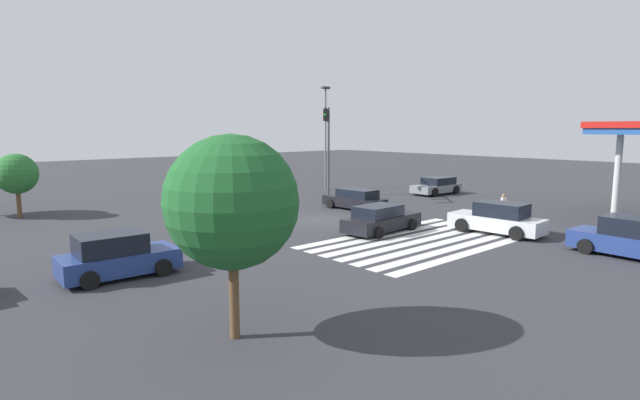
# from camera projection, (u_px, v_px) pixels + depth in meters

# --- Properties ---
(ground_plane) EXTENTS (140.06, 140.06, 0.00)m
(ground_plane) POSITION_uv_depth(u_px,v_px,m) (320.00, 220.00, 29.80)
(ground_plane) COLOR #333338
(crosswalk_markings) EXTENTS (11.29, 6.30, 0.01)m
(crosswalk_markings) POSITION_uv_depth(u_px,v_px,m) (421.00, 241.00, 24.28)
(crosswalk_markings) COLOR silver
(crosswalk_markings) RESTS_ON ground_plane
(traffic_signal_mast) EXTENTS (3.92, 3.92, 7.09)m
(traffic_signal_mast) POSITION_uv_depth(u_px,v_px,m) (328.00, 132.00, 38.27)
(traffic_signal_mast) COLOR #47474C
(traffic_signal_mast) RESTS_ON ground_plane
(car_0) EXTENTS (2.16, 4.57, 1.39)m
(car_0) POSITION_uv_depth(u_px,v_px,m) (355.00, 199.00, 33.69)
(car_0) COLOR black
(car_0) RESTS_ON ground_plane
(car_1) EXTENTS (4.21, 2.31, 1.65)m
(car_1) POSITION_uv_depth(u_px,v_px,m) (117.00, 256.00, 18.30)
(car_1) COLOR navy
(car_1) RESTS_ON ground_plane
(car_2) EXTENTS (2.19, 4.85, 1.65)m
(car_2) POSITION_uv_depth(u_px,v_px,m) (498.00, 219.00, 25.86)
(car_2) COLOR silver
(car_2) RESTS_ON ground_plane
(car_3) EXTENTS (4.89, 2.30, 1.44)m
(car_3) POSITION_uv_depth(u_px,v_px,m) (381.00, 219.00, 26.31)
(car_3) COLOR black
(car_3) RESTS_ON ground_plane
(car_5) EXTENTS (4.56, 2.32, 1.41)m
(car_5) POSITION_uv_depth(u_px,v_px,m) (437.00, 186.00, 41.49)
(car_5) COLOR gray
(car_5) RESTS_ON ground_plane
(car_6) EXTENTS (2.19, 4.76, 1.71)m
(car_6) POSITION_uv_depth(u_px,v_px,m) (632.00, 239.00, 21.11)
(car_6) COLOR navy
(car_6) RESTS_ON ground_plane
(pedestrian) EXTENTS (0.41, 0.41, 1.63)m
(pedestrian) POSITION_uv_depth(u_px,v_px,m) (503.00, 206.00, 29.31)
(pedestrian) COLOR brown
(pedestrian) RESTS_ON ground_plane
(street_light_pole_a) EXTENTS (0.80, 0.36, 9.05)m
(street_light_pole_a) POSITION_uv_depth(u_px,v_px,m) (326.00, 129.00, 44.12)
(street_light_pole_a) COLOR slate
(street_light_pole_a) RESTS_ON ground_plane
(tree_corner_a) EXTENTS (3.43, 3.43, 5.31)m
(tree_corner_a) POSITION_uv_depth(u_px,v_px,m) (232.00, 202.00, 12.56)
(tree_corner_a) COLOR brown
(tree_corner_a) RESTS_ON ground_plane
(tree_corner_b) EXTENTS (2.44, 2.44, 3.94)m
(tree_corner_b) POSITION_uv_depth(u_px,v_px,m) (16.00, 174.00, 30.12)
(tree_corner_b) COLOR brown
(tree_corner_b) RESTS_ON ground_plane
(fire_hydrant) EXTENTS (0.22, 0.22, 0.86)m
(fire_hydrant) POSITION_uv_depth(u_px,v_px,m) (522.00, 216.00, 28.82)
(fire_hydrant) COLOR red
(fire_hydrant) RESTS_ON ground_plane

